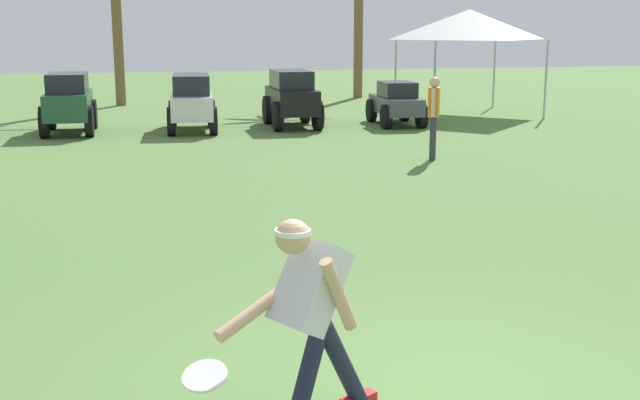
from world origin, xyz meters
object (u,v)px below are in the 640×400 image
(frisbee_thrower, at_px, (311,312))
(parked_car_slot_e, at_px, (396,103))
(teammate_near_sideline, at_px, (434,110))
(parked_car_slot_c, at_px, (192,101))
(parked_car_slot_d, at_px, (292,97))
(parked_car_slot_b, at_px, (68,101))
(event_tent, at_px, (469,25))
(frisbee_in_flight, at_px, (205,376))

(frisbee_thrower, xyz_separation_m, parked_car_slot_e, (5.56, 14.89, -0.22))
(teammate_near_sideline, xyz_separation_m, parked_car_slot_c, (-4.08, 5.40, -0.22))
(frisbee_thrower, height_order, parked_car_slot_c, frisbee_thrower)
(parked_car_slot_c, relative_size, parked_car_slot_d, 1.04)
(parked_car_slot_c, bearing_deg, frisbee_thrower, -91.62)
(parked_car_slot_d, bearing_deg, parked_car_slot_b, 179.47)
(parked_car_slot_c, distance_m, parked_car_slot_e, 5.14)
(parked_car_slot_e, relative_size, event_tent, 0.67)
(parked_car_slot_c, height_order, parked_car_slot_d, parked_car_slot_d)
(frisbee_thrower, height_order, parked_car_slot_b, parked_car_slot_b)
(parked_car_slot_b, height_order, parked_car_slot_c, parked_car_slot_b)
(parked_car_slot_b, bearing_deg, parked_car_slot_d, -0.53)
(frisbee_in_flight, relative_size, event_tent, 0.11)
(frisbee_in_flight, xyz_separation_m, teammate_near_sideline, (5.17, 9.72, 0.44))
(frisbee_thrower, xyz_separation_m, event_tent, (8.34, 16.90, 1.72))
(frisbee_thrower, bearing_deg, parked_car_slot_e, 69.52)
(parked_car_slot_d, distance_m, event_tent, 5.99)
(teammate_near_sideline, distance_m, parked_car_slot_e, 5.43)
(parked_car_slot_b, bearing_deg, frisbee_in_flight, -83.45)
(event_tent, bearing_deg, teammate_near_sideline, -117.65)
(frisbee_thrower, bearing_deg, parked_car_slot_d, 79.14)
(parked_car_slot_e, bearing_deg, event_tent, 35.85)
(event_tent, bearing_deg, parked_car_slot_b, -170.88)
(teammate_near_sideline, bearing_deg, frisbee_in_flight, -118.01)
(teammate_near_sideline, bearing_deg, parked_car_slot_b, 141.07)
(parked_car_slot_b, relative_size, parked_car_slot_d, 1.00)
(frisbee_in_flight, bearing_deg, parked_car_slot_c, 85.88)
(parked_car_slot_b, distance_m, parked_car_slot_e, 7.99)
(teammate_near_sideline, height_order, parked_car_slot_e, teammate_near_sideline)
(parked_car_slot_b, xyz_separation_m, parked_car_slot_e, (7.99, -0.28, -0.18))
(parked_car_slot_d, distance_m, parked_car_slot_e, 2.68)
(parked_car_slot_b, xyz_separation_m, event_tent, (10.76, 1.73, 1.76))
(event_tent, bearing_deg, parked_car_slot_e, -144.15)
(frisbee_in_flight, distance_m, parked_car_slot_e, 16.27)
(parked_car_slot_e, bearing_deg, frisbee_in_flight, -112.50)
(parked_car_slot_c, bearing_deg, frisbee_in_flight, -94.12)
(teammate_near_sideline, height_order, parked_car_slot_c, teammate_near_sideline)
(parked_car_slot_d, bearing_deg, teammate_near_sideline, -73.88)
(frisbee_thrower, distance_m, frisbee_in_flight, 0.74)
(teammate_near_sideline, height_order, parked_car_slot_d, teammate_near_sideline)
(parked_car_slot_b, bearing_deg, parked_car_slot_e, -2.00)
(frisbee_thrower, height_order, event_tent, event_tent)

